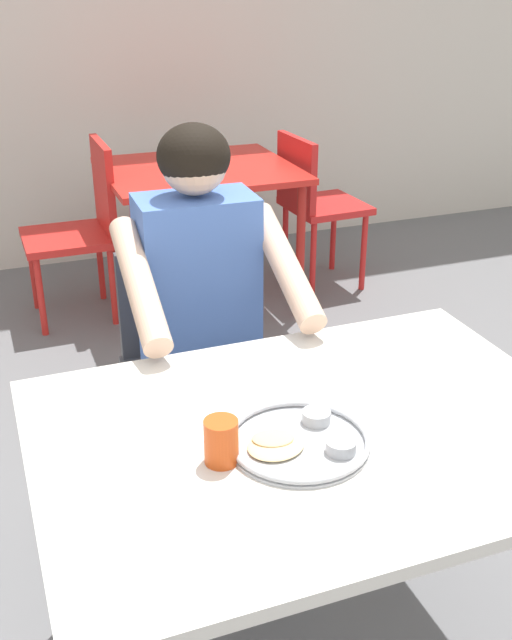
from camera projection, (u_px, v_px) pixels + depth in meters
table_foreground at (314, 455)px, 1.66m from camera, size 1.19×0.86×0.74m
thali_tray at (300, 440)px, 1.56m from camera, size 0.29×0.29×0.03m
drinking_cup at (221, 440)px, 1.49m from camera, size 0.07×0.07×0.09m
chair_foreground at (191, 353)px, 2.48m from camera, size 0.45×0.41×0.82m
diner_foreground at (207, 307)px, 2.19m from camera, size 0.50×0.56×1.25m
table_background_red at (199, 184)px, 3.79m from camera, size 0.93×0.82×0.72m
chair_red_left at (84, 221)px, 3.72m from camera, size 0.43×0.42×0.87m
chair_red_right at (314, 198)px, 4.05m from camera, size 0.41×0.44×0.83m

